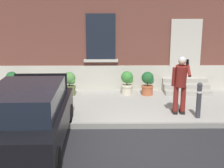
{
  "coord_description": "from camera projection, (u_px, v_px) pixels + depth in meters",
  "views": [
    {
      "loc": [
        -0.61,
        -7.15,
        3.22
      ],
      "look_at": [
        -0.47,
        1.6,
        1.1
      ],
      "focal_mm": 50.0,
      "sensor_mm": 36.0,
      "label": 1
    }
  ],
  "objects": [
    {
      "name": "hatchback_car_black",
      "position": [
        28.0,
        115.0,
        7.3
      ],
      "size": [
        1.86,
        4.1,
        1.5
      ],
      "color": "black",
      "rests_on": "ground"
    },
    {
      "name": "person_on_phone",
      "position": [
        181.0,
        82.0,
        9.08
      ],
      "size": [
        0.51,
        0.48,
        1.75
      ],
      "rotation": [
        0.0,
        0.0,
        -0.22
      ],
      "color": "maroon",
      "rests_on": "sidewalk"
    },
    {
      "name": "bollard_near_person",
      "position": [
        199.0,
        99.0,
        8.89
      ],
      "size": [
        0.15,
        0.15,
        1.04
      ],
      "color": "#333338",
      "rests_on": "sidewalk"
    },
    {
      "name": "planter_cream",
      "position": [
        127.0,
        82.0,
        11.4
      ],
      "size": [
        0.44,
        0.44,
        0.86
      ],
      "color": "beige",
      "rests_on": "sidewalk"
    },
    {
      "name": "curb_edge",
      "position": [
        130.0,
        126.0,
        8.61
      ],
      "size": [
        24.0,
        0.12,
        0.15
      ],
      "primitive_type": "cube",
      "color": "gray",
      "rests_on": "ground"
    },
    {
      "name": "ground_plane",
      "position": [
        132.0,
        142.0,
        7.72
      ],
      "size": [
        80.0,
        80.0,
        0.0
      ],
      "primitive_type": "plane",
      "color": "#232326"
    },
    {
      "name": "planter_charcoal",
      "position": [
        12.0,
        83.0,
        11.31
      ],
      "size": [
        0.44,
        0.44,
        0.86
      ],
      "color": "#2D2D30",
      "rests_on": "sidewalk"
    },
    {
      "name": "sidewalk",
      "position": [
        126.0,
        105.0,
        10.42
      ],
      "size": [
        24.0,
        3.6,
        0.15
      ],
      "primitive_type": "cube",
      "color": "#99968E",
      "rests_on": "ground"
    },
    {
      "name": "entrance_stoop",
      "position": [
        186.0,
        87.0,
        11.78
      ],
      "size": [
        1.7,
        0.96,
        0.48
      ],
      "color": "#9E998E",
      "rests_on": "sidewalk"
    },
    {
      "name": "planter_olive",
      "position": [
        70.0,
        83.0,
        11.25
      ],
      "size": [
        0.44,
        0.44,
        0.86
      ],
      "color": "#606B38",
      "rests_on": "sidewalk"
    },
    {
      "name": "planter_terracotta",
      "position": [
        148.0,
        83.0,
        11.29
      ],
      "size": [
        0.44,
        0.44,
        0.86
      ],
      "color": "#B25B38",
      "rests_on": "sidewalk"
    }
  ]
}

